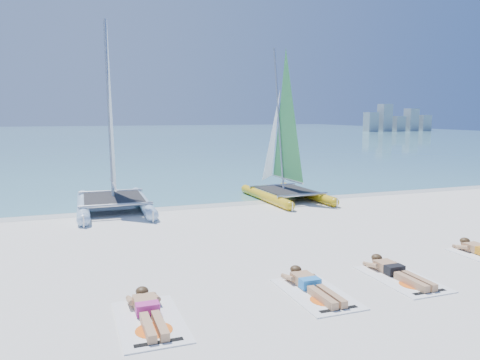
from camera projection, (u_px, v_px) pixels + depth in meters
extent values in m
plane|color=silver|center=(242.00, 246.00, 11.44)|extent=(140.00, 140.00, 0.00)
cube|color=#69AFAC|center=(96.00, 135.00, 70.04)|extent=(140.00, 115.00, 0.01)
cube|color=silver|center=(188.00, 205.00, 16.56)|extent=(140.00, 1.40, 0.01)
cube|color=#8D939B|center=(371.00, 122.00, 85.15)|extent=(2.00, 2.00, 3.50)
cube|color=#8D939B|center=(385.00, 118.00, 86.07)|extent=(2.00, 2.00, 5.00)
cube|color=#8D939B|center=(398.00, 124.00, 87.24)|extent=(2.00, 2.00, 2.80)
cube|color=#8D939B|center=(411.00, 120.00, 88.16)|extent=(2.00, 2.00, 4.20)
cube|color=#8D939B|center=(424.00, 123.00, 89.26)|extent=(2.00, 2.00, 3.00)
cylinder|color=#AED3E5|center=(83.00, 206.00, 15.44)|extent=(0.49, 4.40, 0.39)
cone|color=#AED3E5|center=(83.00, 194.00, 17.71)|extent=(0.38, 0.57, 0.37)
cylinder|color=#AED3E5|center=(143.00, 202.00, 16.07)|extent=(0.49, 4.40, 0.39)
cone|color=#AED3E5|center=(135.00, 191.00, 18.34)|extent=(0.38, 0.57, 0.37)
cube|color=black|center=(113.00, 198.00, 15.72)|extent=(1.95, 2.46, 0.03)
cylinder|color=#B5B8BC|center=(109.00, 107.00, 16.04)|extent=(0.12, 1.16, 6.05)
cylinder|color=#EFAF19|center=(265.00, 196.00, 17.34)|extent=(0.48, 3.90, 0.34)
cone|color=#EFAF19|center=(243.00, 188.00, 19.30)|extent=(0.34, 0.51, 0.33)
cylinder|color=#EFAF19|center=(306.00, 193.00, 17.98)|extent=(0.48, 3.90, 0.34)
cone|color=#EFAF19|center=(281.00, 186.00, 19.95)|extent=(0.34, 0.51, 0.33)
cube|color=black|center=(286.00, 190.00, 17.63)|extent=(1.75, 2.20, 0.03)
cylinder|color=#B5B8BC|center=(279.00, 118.00, 17.89)|extent=(0.12, 1.02, 5.36)
cube|color=white|center=(150.00, 321.00, 7.28)|extent=(1.00, 1.85, 0.02)
cube|color=tan|center=(146.00, 304.00, 7.66)|extent=(0.36, 0.55, 0.17)
cube|color=#C92F8F|center=(148.00, 308.00, 7.47)|extent=(0.37, 0.22, 0.17)
cube|color=tan|center=(154.00, 327.00, 6.92)|extent=(0.31, 0.85, 0.13)
sphere|color=tan|center=(142.00, 294.00, 8.00)|extent=(0.21, 0.21, 0.21)
ellipsoid|color=#3D2A16|center=(142.00, 291.00, 8.00)|extent=(0.22, 0.24, 0.15)
cube|color=white|center=(316.00, 293.00, 8.40)|extent=(1.00, 1.85, 0.02)
cube|color=tan|center=(305.00, 280.00, 8.78)|extent=(0.36, 0.55, 0.17)
cube|color=#2883D8|center=(310.00, 283.00, 8.60)|extent=(0.37, 0.22, 0.17)
cube|color=tan|center=(327.00, 297.00, 8.04)|extent=(0.31, 0.85, 0.13)
sphere|color=tan|center=(296.00, 271.00, 9.12)|extent=(0.21, 0.21, 0.21)
ellipsoid|color=#3D2A16|center=(296.00, 269.00, 9.12)|extent=(0.22, 0.24, 0.15)
cube|color=white|center=(402.00, 279.00, 9.14)|extent=(1.00, 1.85, 0.02)
cube|color=tan|center=(388.00, 267.00, 9.52)|extent=(0.36, 0.55, 0.17)
cube|color=black|center=(394.00, 270.00, 9.34)|extent=(0.37, 0.22, 0.17)
cube|color=tan|center=(415.00, 282.00, 8.79)|extent=(0.31, 0.85, 0.13)
sphere|color=tan|center=(377.00, 260.00, 9.86)|extent=(0.21, 0.21, 0.21)
ellipsoid|color=#3D2A16|center=(377.00, 258.00, 9.87)|extent=(0.22, 0.24, 0.15)
cube|color=tan|center=(478.00, 248.00, 10.84)|extent=(0.36, 0.55, 0.17)
sphere|color=tan|center=(465.00, 243.00, 11.17)|extent=(0.21, 0.21, 0.21)
ellipsoid|color=#3D2A16|center=(465.00, 241.00, 11.18)|extent=(0.22, 0.24, 0.15)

